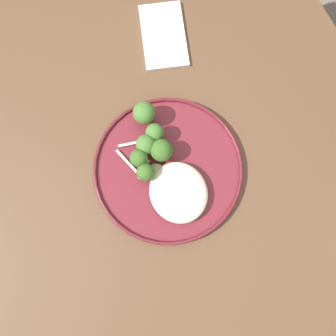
{
  "coord_description": "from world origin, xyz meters",
  "views": [
    {
      "loc": [
        -0.06,
        0.01,
        1.4
      ],
      "look_at": [
        0.05,
        -0.04,
        0.76
      ],
      "focal_mm": 36.53,
      "sensor_mm": 36.0,
      "label": 1
    }
  ],
  "objects": [
    {
      "name": "folded_napkin",
      "position": [
        0.31,
        -0.16,
        0.74
      ],
      "size": [
        0.17,
        0.13,
        0.01
      ],
      "primitive_type": "cube",
      "rotation": [
        0.0,
        0.0,
        -0.32
      ],
      "color": "white",
      "rests_on": "wooden_dining_table"
    },
    {
      "name": "broccoli_floret_split_head",
      "position": [
        0.06,
        -0.0,
        0.78
      ],
      "size": [
        0.03,
        0.03,
        0.05
      ],
      "color": "#89A356",
      "rests_on": "dinner_plate"
    },
    {
      "name": "onion_sliver_curled_piece",
      "position": [
        0.13,
        -0.0,
        0.75
      ],
      "size": [
        0.02,
        0.05,
        0.0
      ],
      "primitive_type": "cube",
      "rotation": [
        0.0,
        0.0,
        4.46
      ],
      "color": "silver",
      "rests_on": "dinner_plate"
    },
    {
      "name": "broccoli_floret_right_tilted",
      "position": [
        0.08,
        -0.04,
        0.78
      ],
      "size": [
        0.04,
        0.04,
        0.06
      ],
      "color": "#7A994C",
      "rests_on": "dinner_plate"
    },
    {
      "name": "onion_sliver_short_strip",
      "position": [
        0.1,
        0.02,
        0.75
      ],
      "size": [
        0.06,
        0.02,
        0.0
      ],
      "primitive_type": "cube",
      "rotation": [
        0.0,
        0.0,
        0.3
      ],
      "color": "silver",
      "rests_on": "dinner_plate"
    },
    {
      "name": "seared_scallop_rear_pale",
      "position": [
        0.05,
        -0.02,
        0.76
      ],
      "size": [
        0.03,
        0.03,
        0.02
      ],
      "color": "#E5C689",
      "rests_on": "dinner_plate"
    },
    {
      "name": "seared_scallop_on_noodles",
      "position": [
        -0.03,
        -0.07,
        0.76
      ],
      "size": [
        0.03,
        0.03,
        0.01
      ],
      "color": "beige",
      "rests_on": "dinner_plate"
    },
    {
      "name": "onion_sliver_long_sliver",
      "position": [
        0.07,
        -0.0,
        0.75
      ],
      "size": [
        0.03,
        0.04,
        0.0
      ],
      "primitive_type": "cube",
      "rotation": [
        0.0,
        0.0,
        5.34
      ],
      "color": "silver",
      "rests_on": "dinner_plate"
    },
    {
      "name": "noodle_bed",
      "position": [
        0.0,
        -0.04,
        0.77
      ],
      "size": [
        0.12,
        0.11,
        0.03
      ],
      "color": "beige",
      "rests_on": "dinner_plate"
    },
    {
      "name": "broccoli_floret_left_leaning",
      "position": [
        0.16,
        -0.05,
        0.79
      ],
      "size": [
        0.04,
        0.04,
        0.06
      ],
      "color": "#89A356",
      "rests_on": "dinner_plate"
    },
    {
      "name": "broccoli_floret_rear_charred",
      "position": [
        0.11,
        -0.02,
        0.78
      ],
      "size": [
        0.04,
        0.04,
        0.05
      ],
      "color": "#89A356",
      "rests_on": "dinner_plate"
    },
    {
      "name": "onion_sliver_pale_crescent",
      "position": [
        0.12,
        -0.04,
        0.75
      ],
      "size": [
        0.05,
        0.02,
        0.0
      ],
      "primitive_type": "cube",
      "rotation": [
        0.0,
        0.0,
        2.81
      ],
      "color": "silver",
      "rests_on": "dinner_plate"
    },
    {
      "name": "seared_scallop_center_golden",
      "position": [
        -0.01,
        -0.04,
        0.76
      ],
      "size": [
        0.03,
        0.03,
        0.02
      ],
      "color": "beige",
      "rests_on": "dinner_plate"
    },
    {
      "name": "seared_scallop_left_edge",
      "position": [
        -0.02,
        -0.02,
        0.76
      ],
      "size": [
        0.03,
        0.03,
        0.02
      ],
      "color": "beige",
      "rests_on": "dinner_plate"
    },
    {
      "name": "seared_scallop_half_hidden",
      "position": [
        0.03,
        -0.05,
        0.76
      ],
      "size": [
        0.03,
        0.03,
        0.02
      ],
      "color": "beige",
      "rests_on": "dinner_plate"
    },
    {
      "name": "wooden_dining_table",
      "position": [
        0.0,
        0.0,
        0.66
      ],
      "size": [
        1.4,
        1.0,
        0.74
      ],
      "color": "brown",
      "rests_on": "ground"
    },
    {
      "name": "dinner_plate",
      "position": [
        0.05,
        -0.04,
        0.75
      ],
      "size": [
        0.29,
        0.29,
        0.02
      ],
      "color": "maroon",
      "rests_on": "wooden_dining_table"
    },
    {
      "name": "seared_scallop_large_seared",
      "position": [
        0.0,
        -0.07,
        0.76
      ],
      "size": [
        0.02,
        0.02,
        0.01
      ],
      "color": "#E5C689",
      "rests_on": "dinner_plate"
    },
    {
      "name": "broccoli_floret_center_pile",
      "position": [
        0.09,
        -0.0,
        0.78
      ],
      "size": [
        0.03,
        0.03,
        0.05
      ],
      "color": "#89A356",
      "rests_on": "dinner_plate"
    },
    {
      "name": "broccoli_floret_near_rim",
      "position": [
        0.12,
        -0.05,
        0.78
      ],
      "size": [
        0.04,
        0.04,
        0.05
      ],
      "color": "#89A356",
      "rests_on": "dinner_plate"
    },
    {
      "name": "seared_scallop_tilted_round",
      "position": [
        0.01,
        -0.04,
        0.76
      ],
      "size": [
        0.02,
        0.02,
        0.01
      ],
      "color": "beige",
      "rests_on": "dinner_plate"
    },
    {
      "name": "ground",
      "position": [
        0.0,
        0.0,
        0.0
      ],
      "size": [
        6.0,
        6.0,
        0.0
      ],
      "primitive_type": "plane",
      "color": "#665B51"
    }
  ]
}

